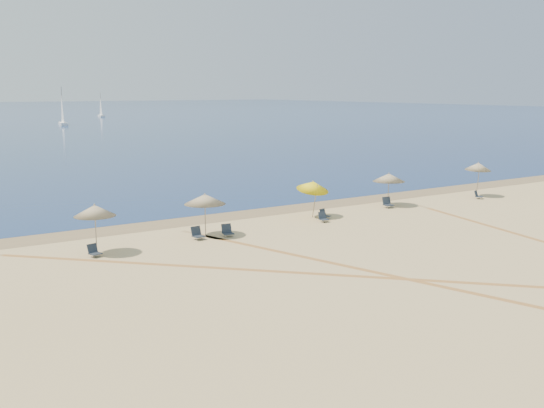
% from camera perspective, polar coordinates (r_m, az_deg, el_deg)
% --- Properties ---
extents(wet_sand, '(500.00, 500.00, 0.00)m').
position_cam_1_polar(wet_sand, '(40.87, -3.01, -0.94)').
color(wet_sand, olive).
rests_on(wet_sand, ground).
extents(umbrella_1, '(2.03, 2.03, 2.52)m').
position_cam_1_polar(umbrella_1, '(31.82, -15.79, -0.58)').
color(umbrella_1, gray).
rests_on(umbrella_1, ground).
extents(umbrella_2, '(2.29, 2.29, 2.40)m').
position_cam_1_polar(umbrella_2, '(34.66, -6.11, 0.44)').
color(umbrella_2, gray).
rests_on(umbrella_2, ground).
extents(umbrella_3, '(2.05, 2.12, 2.53)m').
position_cam_1_polar(umbrella_3, '(39.58, 3.74, 1.67)').
color(umbrella_3, gray).
rests_on(umbrella_3, ground).
extents(umbrella_4, '(2.23, 2.23, 2.33)m').
position_cam_1_polar(umbrella_4, '(44.30, 10.55, 2.38)').
color(umbrella_4, gray).
rests_on(umbrella_4, ground).
extents(umbrella_5, '(1.94, 1.97, 2.63)m').
position_cam_1_polar(umbrella_5, '(49.77, 18.21, 3.25)').
color(umbrella_5, gray).
rests_on(umbrella_5, ground).
extents(chair_1, '(0.65, 0.71, 0.62)m').
position_cam_1_polar(chair_1, '(31.75, -15.86, -4.13)').
color(chair_1, black).
rests_on(chair_1, ground).
extents(chair_2, '(0.63, 0.72, 0.69)m').
position_cam_1_polar(chair_2, '(34.26, -6.79, -2.70)').
color(chair_2, black).
rests_on(chair_2, ground).
extents(chair_3, '(0.65, 0.73, 0.67)m').
position_cam_1_polar(chair_3, '(34.81, -4.08, -2.46)').
color(chair_3, black).
rests_on(chair_3, ground).
extents(chair_4, '(0.54, 0.62, 0.60)m').
position_cam_1_polar(chair_4, '(38.61, 4.66, -1.23)').
color(chair_4, black).
rests_on(chair_4, ground).
extents(chair_5, '(0.65, 0.70, 0.60)m').
position_cam_1_polar(chair_5, '(39.61, 4.77, -0.94)').
color(chair_5, black).
rests_on(chair_5, ground).
extents(chair_6, '(0.72, 0.80, 0.72)m').
position_cam_1_polar(chair_6, '(43.84, 10.44, 0.09)').
color(chair_6, black).
rests_on(chair_6, ground).
extents(chair_7, '(0.69, 0.74, 0.60)m').
position_cam_1_polar(chair_7, '(49.04, 18.17, 0.77)').
color(chair_7, black).
rests_on(chair_7, ground).
extents(sailboat_0, '(2.26, 5.95, 8.64)m').
position_cam_1_polar(sailboat_0, '(151.21, -18.48, 7.80)').
color(sailboat_0, white).
rests_on(sailboat_0, ocean).
extents(sailboat_1, '(1.75, 4.89, 7.13)m').
position_cam_1_polar(sailboat_1, '(194.03, -15.27, 8.28)').
color(sailboat_1, white).
rests_on(sailboat_1, ocean).
extents(tire_tracks, '(51.31, 43.33, 0.00)m').
position_cam_1_polar(tire_tracks, '(29.50, 14.16, -5.70)').
color(tire_tracks, tan).
rests_on(tire_tracks, ground).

